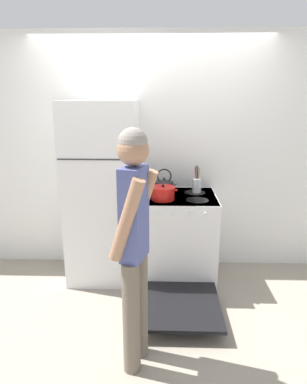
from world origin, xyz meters
name	(u,v)px	position (x,y,z in m)	size (l,w,h in m)	color
ground_plane	(151,261)	(0.00, 0.00, 0.00)	(14.00, 14.00, 0.00)	gray
wall_back	(151,155)	(0.00, 0.03, 1.27)	(10.00, 0.06, 2.55)	silver
refrigerator	(103,193)	(-0.49, -0.32, 0.93)	(0.72, 0.66, 1.86)	white
stove_range	(179,239)	(0.30, -0.38, 0.45)	(0.75, 1.43, 0.91)	white
dutch_oven_pot	(163,193)	(0.13, -0.48, 0.98)	(0.28, 0.24, 0.16)	red
tea_kettle	(164,185)	(0.14, -0.21, 0.99)	(0.25, 0.20, 0.25)	black
utensil_jar	(197,185)	(0.49, -0.20, 1.00)	(0.09, 0.09, 0.29)	silver
person	(134,239)	(-0.05, -1.59, 0.98)	(0.34, 0.40, 1.71)	#6B6051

